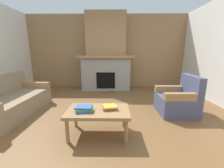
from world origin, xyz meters
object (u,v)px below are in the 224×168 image
object	(u,v)px
fireplace	(106,57)
armchair	(178,100)
coffee_table	(98,113)
couch	(10,102)

from	to	relation	value
fireplace	armchair	bearing A→B (deg)	-52.24
fireplace	coffee_table	bearing A→B (deg)	-89.58
fireplace	coffee_table	distance (m)	3.18
fireplace	couch	xyz separation A→B (m)	(-1.96, -2.34, -0.88)
fireplace	couch	bearing A→B (deg)	-129.98
couch	armchair	world-z (taller)	same
fireplace	armchair	world-z (taller)	fireplace
fireplace	coffee_table	world-z (taller)	fireplace
fireplace	coffee_table	size ratio (longest dim) A/B	2.70
couch	coffee_table	xyz separation A→B (m)	(1.99, -0.74, 0.09)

